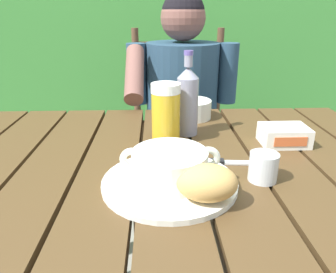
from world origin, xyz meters
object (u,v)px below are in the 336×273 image
object	(u,v)px
person_eating	(182,109)
soup_bowl	(170,165)
serving_plate	(170,182)
beer_bottle	(188,100)
butter_tub	(284,135)
bread_roll	(207,183)
diner_bowl	(191,109)
chair_near_diner	(179,136)
beer_glass	(165,114)
water_glass_small	(263,167)
table_knife	(223,162)

from	to	relation	value
person_eating	soup_bowl	bearing A→B (deg)	-96.41
serving_plate	beer_bottle	bearing A→B (deg)	78.05
soup_bowl	butter_tub	bearing A→B (deg)	33.24
soup_bowl	butter_tub	xyz separation A→B (m)	(0.32, 0.21, -0.02)
butter_tub	soup_bowl	bearing A→B (deg)	-146.76
bread_roll	diner_bowl	distance (m)	0.53
serving_plate	soup_bowl	distance (m)	0.04
chair_near_diner	beer_glass	distance (m)	0.84
bread_roll	beer_glass	xyz separation A→B (m)	(-0.07, 0.31, 0.04)
water_glass_small	diner_bowl	size ratio (longest dim) A/B	0.46
bread_roll	serving_plate	bearing A→B (deg)	130.60
soup_bowl	diner_bowl	distance (m)	0.46
chair_near_diner	person_eating	distance (m)	0.29
table_knife	person_eating	bearing A→B (deg)	93.45
table_knife	diner_bowl	distance (m)	0.36
table_knife	diner_bowl	size ratio (longest dim) A/B	1.08
soup_bowl	table_knife	xyz separation A→B (m)	(0.13, 0.10, -0.04)
bread_roll	beer_bottle	size ratio (longest dim) A/B	0.50
chair_near_diner	diner_bowl	world-z (taller)	chair_near_diner
beer_glass	butter_tub	size ratio (longest dim) A/B	1.33
person_eating	table_knife	xyz separation A→B (m)	(0.04, -0.69, 0.07)
beer_bottle	table_knife	bearing A→B (deg)	-71.87
serving_plate	table_knife	bearing A→B (deg)	36.04
table_knife	diner_bowl	xyz separation A→B (m)	(-0.04, 0.36, 0.03)
beer_bottle	beer_glass	bearing A→B (deg)	-136.52
bread_roll	butter_tub	size ratio (longest dim) A/B	0.97
chair_near_diner	beer_glass	size ratio (longest dim) A/B	6.28
chair_near_diner	butter_tub	distance (m)	0.87
serving_plate	bread_roll	distance (m)	0.11
person_eating	water_glass_small	world-z (taller)	person_eating
bread_roll	butter_tub	world-z (taller)	bread_roll
beer_bottle	soup_bowl	bearing A→B (deg)	-101.95
water_glass_small	butter_tub	xyz separation A→B (m)	(0.12, 0.20, -0.01)
serving_plate	beer_bottle	size ratio (longest dim) A/B	1.18
butter_tub	beer_bottle	bearing A→B (deg)	160.80
serving_plate	table_knife	xyz separation A→B (m)	(0.13, 0.10, -0.00)
chair_near_diner	diner_bowl	bearing A→B (deg)	-90.00
serving_plate	beer_glass	xyz separation A→B (m)	(-0.00, 0.24, 0.08)
bread_roll	chair_near_diner	bearing A→B (deg)	88.55
soup_bowl	diner_bowl	bearing A→B (deg)	78.58
person_eating	water_glass_small	size ratio (longest dim) A/B	19.25
chair_near_diner	water_glass_small	size ratio (longest dim) A/B	16.64
chair_near_diner	beer_bottle	bearing A→B (deg)	-92.33
beer_glass	beer_bottle	bearing A→B (deg)	43.48
soup_bowl	table_knife	distance (m)	0.17
person_eating	butter_tub	size ratio (longest dim) A/B	9.67
soup_bowl	water_glass_small	distance (m)	0.20
table_knife	bread_roll	bearing A→B (deg)	-111.18
person_eating	water_glass_small	bearing A→B (deg)	-81.84
chair_near_diner	serving_plate	distance (m)	1.03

